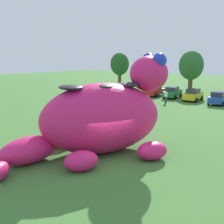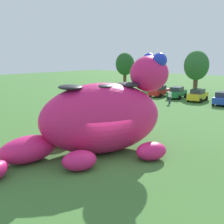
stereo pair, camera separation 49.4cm
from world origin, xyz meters
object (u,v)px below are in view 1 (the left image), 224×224
object	(u,v)px
giant_inflatable_creature	(102,117)
car_red	(155,91)
car_yellow	(193,95)
car_blue	(218,98)
spectator_near_inflatable	(166,97)
car_green	(172,92)

from	to	relation	value
giant_inflatable_creature	car_red	size ratio (longest dim) A/B	3.08
car_yellow	car_blue	world-z (taller)	same
car_blue	giant_inflatable_creature	bearing A→B (deg)	-88.50
giant_inflatable_creature	car_yellow	bearing A→B (deg)	100.23
car_blue	spectator_near_inflatable	distance (m)	6.72
car_red	car_blue	size ratio (longest dim) A/B	0.97
car_green	spectator_near_inflatable	size ratio (longest dim) A/B	2.51
giant_inflatable_creature	car_blue	bearing A→B (deg)	91.50
car_yellow	spectator_near_inflatable	distance (m)	4.68
giant_inflatable_creature	car_blue	size ratio (longest dim) A/B	3.00
car_red	spectator_near_inflatable	size ratio (longest dim) A/B	2.43
car_yellow	spectator_near_inflatable	world-z (taller)	car_yellow
car_green	car_yellow	world-z (taller)	same
car_green	car_blue	distance (m)	7.38
car_green	giant_inflatable_creature	bearing A→B (deg)	-72.31
spectator_near_inflatable	car_blue	bearing A→B (deg)	31.24
car_yellow	spectator_near_inflatable	xyz separation A→B (m)	(-2.00, -4.24, -0.01)
car_red	car_blue	xyz separation A→B (m)	(10.32, -1.29, 0.00)
car_blue	spectator_near_inflatable	world-z (taller)	car_blue
giant_inflatable_creature	car_red	world-z (taller)	giant_inflatable_creature
spectator_near_inflatable	car_red	bearing A→B (deg)	133.78
spectator_near_inflatable	car_green	bearing A→B (deg)	107.67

